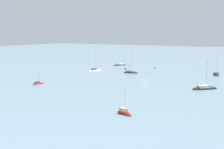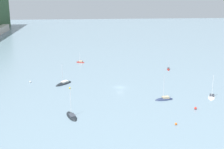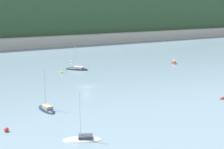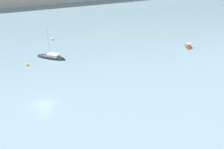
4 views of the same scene
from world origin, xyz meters
TOP-DOWN VIEW (x-y plane):
  - ground_plane at (0.00, 0.00)m, footprint 600.00×600.00m
  - hillside_ridge at (0.00, 140.60)m, footprint 457.86×88.68m
  - shore_town_strip at (0.00, 92.76)m, footprint 389.18×6.00m
  - sailboat_0 at (46.91, 17.37)m, footprint 3.61×5.20m
  - sailboat_2 at (6.74, 24.21)m, footprint 8.22×7.97m
  - sailboat_3 at (-15.56, -33.79)m, footprint 7.41×5.25m
  - sailboat_4 at (-16.55, -14.91)m, footprint 3.40×7.38m
  - mooring_buoy_1 at (-0.18, 21.27)m, footprint 0.68×0.68m
  - mooring_buoy_2 at (-26.94, -23.35)m, footprint 0.89×0.89m
  - mooring_buoy_4 at (10.25, 39.22)m, footprint 0.79×0.79m

SIDE VIEW (x-z plane):
  - ground_plane at x=0.00m, z-range 0.00..0.00m
  - sailboat_2 at x=6.74m, z-range -4.89..5.08m
  - sailboat_3 at x=-15.56m, z-range -4.71..4.92m
  - sailboat_4 at x=-16.55m, z-range -5.24..5.49m
  - sailboat_0 at x=46.91m, z-range -2.90..3.15m
  - mooring_buoy_1 at x=-0.18m, z-range 0.00..0.68m
  - mooring_buoy_4 at x=10.25m, z-range 0.00..0.79m
  - mooring_buoy_2 at x=-26.94m, z-range 0.00..0.89m
  - shore_town_strip at x=0.00m, z-range 0.00..5.83m
  - hillside_ridge at x=0.00m, z-range 0.00..37.39m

